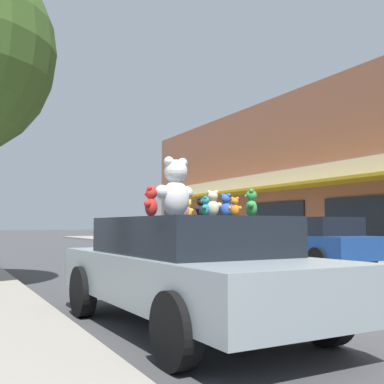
{
  "coord_description": "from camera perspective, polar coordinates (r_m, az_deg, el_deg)",
  "views": [
    {
      "loc": [
        -6.14,
        -5.51,
        1.3
      ],
      "look_at": [
        -2.2,
        2.14,
        1.89
      ],
      "focal_mm": 45.0,
      "sensor_mm": 36.0,
      "label": 1
    }
  ],
  "objects": [
    {
      "name": "ground_plane",
      "position": [
        8.35,
        21.17,
        -12.62
      ],
      "size": [
        260.0,
        260.0,
        0.0
      ],
      "primitive_type": "plane",
      "color": "#424244"
    },
    {
      "name": "plush_art_car",
      "position": [
        6.11,
        -0.51,
        -8.93
      ],
      "size": [
        2.14,
        4.72,
        1.4
      ],
      "rotation": [
        0.0,
        0.0,
        0.03
      ],
      "color": "#8C999E",
      "rests_on": "ground_plane"
    },
    {
      "name": "teddy_bear_giant",
      "position": [
        6.37,
        -1.97,
        0.42
      ],
      "size": [
        0.6,
        0.4,
        0.8
      ],
      "rotation": [
        0.0,
        0.0,
        3.34
      ],
      "color": "white",
      "rests_on": "plush_art_car"
    },
    {
      "name": "teddy_bear_cream",
      "position": [
        5.39,
        2.47,
        -1.39
      ],
      "size": [
        0.22,
        0.17,
        0.29
      ],
      "rotation": [
        0.0,
        0.0,
        2.66
      ],
      "color": "beige",
      "rests_on": "plush_art_car"
    },
    {
      "name": "teddy_bear_yellow",
      "position": [
        7.17,
        -0.53,
        -2.05
      ],
      "size": [
        0.21,
        0.13,
        0.29
      ],
      "rotation": [
        0.0,
        0.0,
        3.22
      ],
      "color": "yellow",
      "rests_on": "plush_art_car"
    },
    {
      "name": "teddy_bear_teal",
      "position": [
        5.21,
        1.6,
        -1.71
      ],
      "size": [
        0.14,
        0.15,
        0.22
      ],
      "rotation": [
        0.0,
        0.0,
        4.06
      ],
      "color": "teal",
      "rests_on": "plush_art_car"
    },
    {
      "name": "teddy_bear_blue",
      "position": [
        5.95,
        4.05,
        -1.63
      ],
      "size": [
        0.18,
        0.21,
        0.29
      ],
      "rotation": [
        0.0,
        0.0,
        2.13
      ],
      "color": "blue",
      "rests_on": "plush_art_car"
    },
    {
      "name": "parked_car_far_center",
      "position": [
        14.87,
        13.49,
        -5.59
      ],
      "size": [
        1.95,
        4.59,
        1.52
      ],
      "color": "#1E4793",
      "rests_on": "ground_plane"
    },
    {
      "name": "teddy_bear_pink",
      "position": [
        6.95,
        -0.98,
        -1.87
      ],
      "size": [
        0.24,
        0.17,
        0.32
      ],
      "rotation": [
        0.0,
        0.0,
        3.48
      ],
      "color": "pink",
      "rests_on": "plush_art_car"
    },
    {
      "name": "teddy_bear_red",
      "position": [
        5.63,
        -4.88,
        -1.17
      ],
      "size": [
        0.24,
        0.24,
        0.36
      ],
      "rotation": [
        0.0,
        0.0,
        3.95
      ],
      "color": "red",
      "rests_on": "plush_art_car"
    },
    {
      "name": "teddy_bear_black",
      "position": [
        6.27,
        1.03,
        -1.87
      ],
      "size": [
        0.2,
        0.16,
        0.27
      ],
      "rotation": [
        0.0,
        0.0,
        3.62
      ],
      "color": "black",
      "rests_on": "plush_art_car"
    },
    {
      "name": "teddy_bear_green",
      "position": [
        5.92,
        7.03,
        -1.36
      ],
      "size": [
        0.21,
        0.25,
        0.34
      ],
      "rotation": [
        0.0,
        0.0,
        4.15
      ],
      "color": "green",
      "rests_on": "plush_art_car"
    },
    {
      "name": "teddy_bear_orange",
      "position": [
        5.45,
        5.12,
        -1.77
      ],
      "size": [
        0.15,
        0.15,
        0.22
      ],
      "rotation": [
        0.0,
        0.0,
        2.32
      ],
      "color": "orange",
      "rests_on": "plush_art_car"
    }
  ]
}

